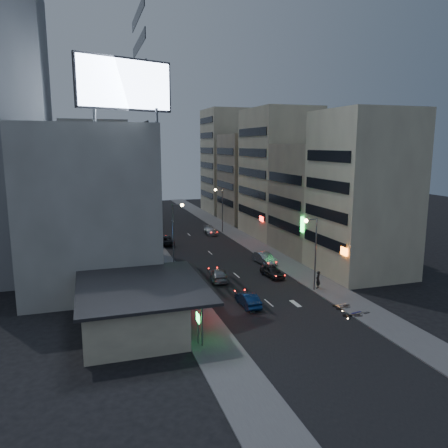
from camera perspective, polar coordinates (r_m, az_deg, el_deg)
name	(u,v)px	position (r m, az deg, el deg)	size (l,w,h in m)	color
ground	(286,317)	(42.06, 8.08, -11.99)	(180.00, 180.00, 0.00)	black
sidewalk_left	(153,250)	(67.49, -9.32, -3.39)	(4.00, 120.00, 0.12)	#4C4C4F
sidewalk_right	(251,243)	(71.43, 3.49, -2.51)	(4.00, 120.00, 0.12)	#4C4C4F
food_court	(132,306)	(39.62, -11.96, -10.46)	(11.00, 13.00, 3.88)	beige
white_building	(88,202)	(55.39, -17.31, 2.70)	(14.00, 24.00, 18.00)	#AEAEA9
grey_tower	(5,135)	(58.65, -26.73, 10.32)	(10.00, 14.00, 34.00)	gray
shophouse_near	(362,194)	(55.99, 17.62, 3.79)	(10.00, 11.00, 20.00)	beige
shophouse_mid	(318,199)	(66.12, 12.17, 3.23)	(11.00, 12.00, 16.00)	tan
shophouse_far	(278,173)	(77.15, 7.13, 6.60)	(10.00, 14.00, 22.00)	beige
far_left_a	(95,179)	(80.20, -16.44, 5.68)	(11.00, 10.00, 20.00)	#AEAEA9
far_left_b	(92,186)	(93.35, -16.86, 4.72)	(12.00, 10.00, 15.00)	gray
far_right_a	(250,178)	(91.28, 3.45, 5.97)	(11.00, 12.00, 18.00)	tan
far_right_b	(231,161)	(104.44, 0.94, 8.18)	(12.00, 12.00, 24.00)	beige
billboard	(125,84)	(45.49, -12.79, 17.36)	(9.52, 3.75, 6.20)	#595B60
street_lamp_right_near	(313,244)	(48.16, 11.50, -2.52)	(1.60, 0.44, 8.02)	#595B60
street_lamp_left	(176,224)	(59.01, -6.32, -0.02)	(1.60, 0.44, 8.02)	#595B60
street_lamp_right_far	(220,204)	(79.13, -0.49, 2.67)	(1.60, 0.44, 8.02)	#595B60
parked_car_right_near	(272,271)	(53.74, 6.30, -6.18)	(1.62, 4.03, 1.37)	#2A2B30
parked_car_right_mid	(264,258)	(59.45, 5.29, -4.48)	(1.60, 4.59, 1.51)	#A1A2A9
parked_car_left	(165,240)	(71.19, -7.66, -2.08)	(2.39, 5.18, 1.44)	black
parked_car_right_far	(211,231)	(78.41, -1.77, -0.88)	(1.87, 4.59, 1.33)	#A5A8AD
road_car_blue	(248,300)	(44.19, 3.14, -9.82)	(1.45, 4.17, 1.37)	navy
road_car_silver	(219,275)	(52.12, -0.72, -6.64)	(1.93, 4.74, 1.38)	#919598
person	(318,280)	(50.07, 12.17, -7.12)	(0.71, 0.46, 1.94)	black
scooter_black_a	(360,308)	(43.77, 17.35, -10.42)	(2.04, 0.68, 1.25)	black
scooter_silver_a	(366,305)	(44.73, 18.11, -10.08)	(1.87, 0.62, 1.14)	#9C9DA4
scooter_blue	(360,306)	(44.57, 17.36, -10.14)	(1.81, 0.60, 1.10)	navy
scooter_black_b	(347,301)	(45.61, 15.82, -9.60)	(1.76, 0.59, 1.07)	black
scooter_silver_b	(347,298)	(46.18, 15.77, -9.25)	(2.02, 0.67, 1.23)	#BABBC2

